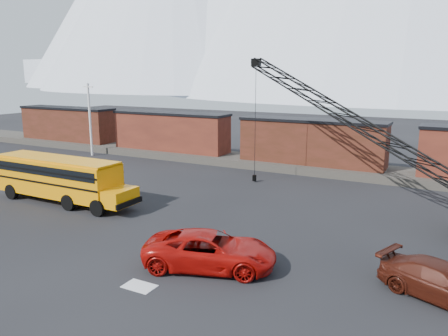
% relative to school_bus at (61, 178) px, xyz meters
% --- Properties ---
extents(ground, '(160.00, 160.00, 0.00)m').
position_rel_school_bus_xyz_m(ground, '(12.40, -3.43, -1.79)').
color(ground, black).
rests_on(ground, ground).
extents(gravel_berm, '(120.00, 5.00, 0.70)m').
position_rel_school_bus_xyz_m(gravel_berm, '(12.40, 18.57, -1.44)').
color(gravel_berm, '#454039').
rests_on(gravel_berm, ground).
extents(boxcar_west_far, '(13.70, 3.10, 4.17)m').
position_rel_school_bus_xyz_m(boxcar_west_far, '(-19.60, 18.57, 0.97)').
color(boxcar_west_far, '#552218').
rests_on(boxcar_west_far, gravel_berm).
extents(boxcar_west_near, '(13.70, 3.10, 4.17)m').
position_rel_school_bus_xyz_m(boxcar_west_near, '(-3.60, 18.57, 0.97)').
color(boxcar_west_near, '#451C13').
rests_on(boxcar_west_near, gravel_berm).
extents(boxcar_mid, '(13.70, 3.10, 4.17)m').
position_rel_school_bus_xyz_m(boxcar_mid, '(12.40, 18.57, 0.97)').
color(boxcar_mid, '#552218').
rests_on(boxcar_mid, gravel_berm).
extents(utility_pole, '(1.40, 0.24, 8.00)m').
position_rel_school_bus_xyz_m(utility_pole, '(-11.60, 14.57, 2.36)').
color(utility_pole, silver).
rests_on(utility_pole, ground).
extents(snow_patch, '(1.40, 0.90, 0.02)m').
position_rel_school_bus_xyz_m(snow_patch, '(12.90, -7.43, -1.78)').
color(snow_patch, silver).
rests_on(snow_patch, ground).
extents(school_bus, '(11.65, 2.65, 3.19)m').
position_rel_school_bus_xyz_m(school_bus, '(0.00, 0.00, 0.00)').
color(school_bus, orange).
rests_on(school_bus, ground).
extents(red_pickup, '(6.78, 4.69, 1.72)m').
position_rel_school_bus_xyz_m(red_pickup, '(14.64, -4.33, -0.93)').
color(red_pickup, '#A70C08').
rests_on(red_pickup, ground).
extents(maroon_suv, '(5.55, 3.79, 1.49)m').
position_rel_school_bus_xyz_m(maroon_suv, '(24.41, -2.50, -1.05)').
color(maroon_suv, '#3C130A').
rests_on(maroon_suv, ground).
extents(crawler_crane, '(21.11, 8.66, 10.37)m').
position_rel_school_bus_xyz_m(crawler_crane, '(17.91, 8.88, 4.21)').
color(crawler_crane, black).
rests_on(crawler_crane, ground).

